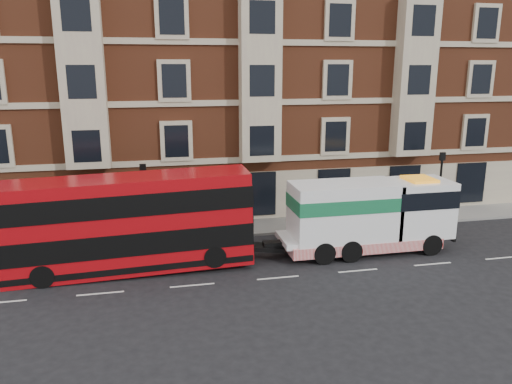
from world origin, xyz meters
TOP-DOWN VIEW (x-y plane):
  - ground at (0.00, 0.00)m, footprint 120.00×120.00m
  - sidewalk at (0.00, 7.50)m, footprint 90.00×3.00m
  - victorian_terrace at (0.50, 15.00)m, footprint 45.00×12.00m
  - lamp_post_west at (-6.00, 6.20)m, footprint 0.35×0.15m
  - lamp_post_east at (12.00, 6.20)m, footprint 0.35×0.15m
  - double_decker_bus at (-6.67, 2.36)m, footprint 11.45×2.63m
  - tow_truck at (5.39, 2.36)m, footprint 9.17×2.71m
  - pedestrian at (-8.59, 7.31)m, footprint 0.75×0.58m

SIDE VIEW (x-z plane):
  - ground at x=0.00m, z-range 0.00..0.00m
  - sidewalk at x=0.00m, z-range 0.00..0.15m
  - pedestrian at x=-8.59m, z-range 0.15..1.97m
  - tow_truck at x=5.39m, z-range 0.12..3.94m
  - double_decker_bus at x=-6.67m, z-range 0.14..4.77m
  - lamp_post_west at x=-6.00m, z-range 0.50..4.85m
  - lamp_post_east at x=12.00m, z-range 0.50..4.85m
  - victorian_terrace at x=0.50m, z-range -0.13..20.27m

